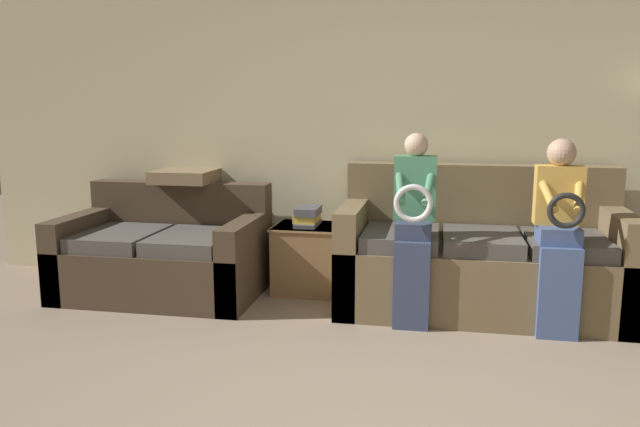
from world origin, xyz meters
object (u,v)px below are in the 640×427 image
Objects in this scene: throw_pillow at (186,176)px; child_left_seated at (414,221)px; side_shelf at (308,257)px; couch_main at (479,260)px; book_stack at (308,216)px; couch_side at (165,255)px; child_right_seated at (559,227)px.

child_left_seated is at bearing -19.25° from throw_pillow.
child_left_seated is 1.12m from side_shelf.
child_left_seated is at bearing -140.29° from couch_main.
book_stack is (-0.85, 0.59, -0.10)m from child_left_seated.
side_shelf is 0.33m from book_stack.
couch_main is at bearing -6.70° from throw_pillow.
book_stack is 0.67× the size of throw_pillow.
throw_pillow reaches higher than couch_side.
child_right_seated is at bearing -18.29° from side_shelf.
child_left_seated is 2.72× the size of throw_pillow.
child_left_seated is at bearing -34.62° from side_shelf.
side_shelf is (-1.31, 0.20, -0.09)m from couch_main.
couch_main is at bearing 140.40° from child_right_seated.
book_stack is 1.07m from throw_pillow.
child_right_seated is (0.46, -0.38, 0.34)m from couch_main.
couch_main reaches higher than throw_pillow.
child_left_seated is 2.41× the size of side_shelf.
throw_pillow is (-2.34, 0.27, 0.53)m from couch_main.
side_shelf is at bearing -3.93° from throw_pillow.
couch_side is 1.20× the size of child_right_seated.
couch_main is 0.69m from child_left_seated.
side_shelf is 1.20m from throw_pillow.
child_right_seated is at bearing -39.60° from couch_main.
child_left_seated reaches higher than couch_main.
side_shelf is at bearing -135.08° from book_stack.
child_left_seated is 4.04× the size of book_stack.
side_shelf is at bearing 145.38° from child_left_seated.
throw_pillow is (-1.03, 0.07, 0.29)m from book_stack.
couch_side reaches higher than book_stack.
couch_side is at bearing -178.57° from couch_main.
book_stack is (-1.31, 0.21, 0.24)m from couch_main.
couch_main is 2.39m from couch_side.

